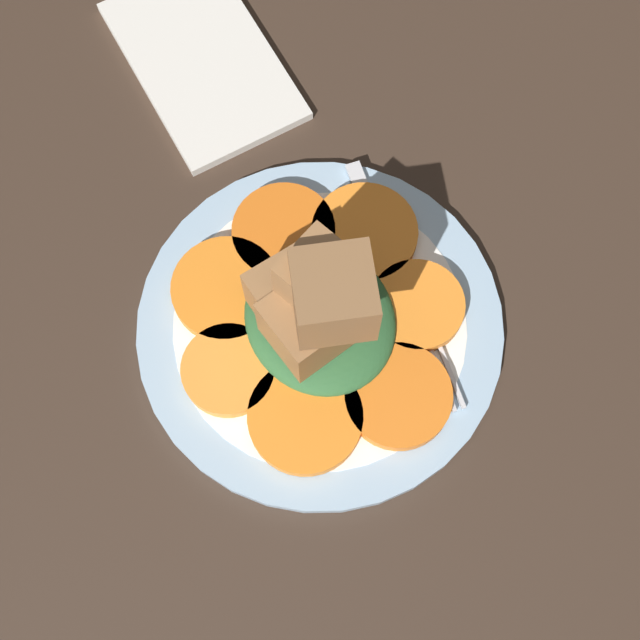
% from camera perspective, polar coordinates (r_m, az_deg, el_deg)
% --- Properties ---
extents(table_slab, '(1.20, 1.20, 0.02)m').
position_cam_1_polar(table_slab, '(0.64, 0.00, -0.90)').
color(table_slab, '#38281E').
rests_on(table_slab, ground).
extents(plate, '(0.26, 0.26, 0.01)m').
position_cam_1_polar(plate, '(0.62, 0.00, -0.47)').
color(plate, '#99B7D1').
rests_on(plate, table_slab).
extents(carrot_slice_0, '(0.08, 0.08, 0.01)m').
position_cam_1_polar(carrot_slice_0, '(0.59, -0.95, -6.26)').
color(carrot_slice_0, orange).
rests_on(carrot_slice_0, plate).
extents(carrot_slice_1, '(0.07, 0.07, 0.01)m').
position_cam_1_polar(carrot_slice_1, '(0.60, 5.02, -4.87)').
color(carrot_slice_1, orange).
rests_on(carrot_slice_1, plate).
extents(carrot_slice_2, '(0.07, 0.07, 0.01)m').
position_cam_1_polar(carrot_slice_2, '(0.62, 6.21, 0.89)').
color(carrot_slice_2, orange).
rests_on(carrot_slice_2, plate).
extents(carrot_slice_3, '(0.08, 0.08, 0.01)m').
position_cam_1_polar(carrot_slice_3, '(0.64, 2.86, 5.54)').
color(carrot_slice_3, orange).
rests_on(carrot_slice_3, plate).
extents(carrot_slice_4, '(0.07, 0.07, 0.01)m').
position_cam_1_polar(carrot_slice_4, '(0.64, -2.34, 5.63)').
color(carrot_slice_4, orange).
rests_on(carrot_slice_4, plate).
extents(carrot_slice_5, '(0.08, 0.08, 0.01)m').
position_cam_1_polar(carrot_slice_5, '(0.62, -6.03, 1.95)').
color(carrot_slice_5, orange).
rests_on(carrot_slice_5, plate).
extents(carrot_slice_6, '(0.06, 0.06, 0.01)m').
position_cam_1_polar(carrot_slice_6, '(0.60, -5.74, -3.50)').
color(carrot_slice_6, orange).
rests_on(carrot_slice_6, plate).
extents(center_pile, '(0.11, 0.10, 0.12)m').
position_cam_1_polar(center_pile, '(0.57, -0.26, 0.67)').
color(center_pile, '#2D6033').
rests_on(center_pile, plate).
extents(fork, '(0.20, 0.05, 0.00)m').
position_cam_1_polar(fork, '(0.63, 5.22, 1.99)').
color(fork, silver).
rests_on(fork, plate).
extents(napkin, '(0.17, 0.10, 0.01)m').
position_cam_1_polar(napkin, '(0.73, -7.51, 16.14)').
color(napkin, silver).
rests_on(napkin, table_slab).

